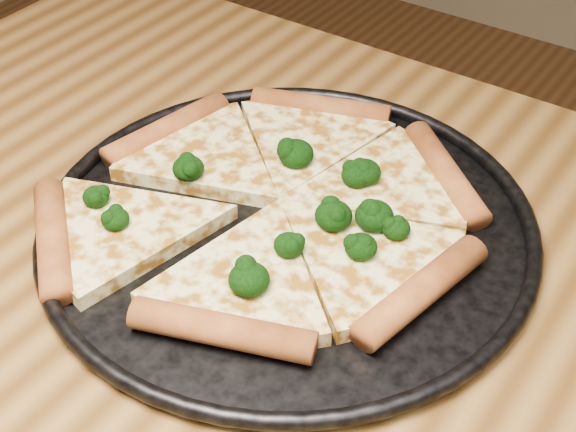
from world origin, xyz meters
The scene contains 3 objects.
pizza_pan centered at (-0.11, 0.14, 0.76)m, with size 0.41×0.41×0.02m.
pizza centered at (-0.13, 0.15, 0.77)m, with size 0.35×0.37×0.03m.
broccoli_florets centered at (-0.10, 0.14, 0.78)m, with size 0.24×0.19×0.02m.
Camera 1 is at (0.19, -0.29, 1.20)m, focal length 52.14 mm.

